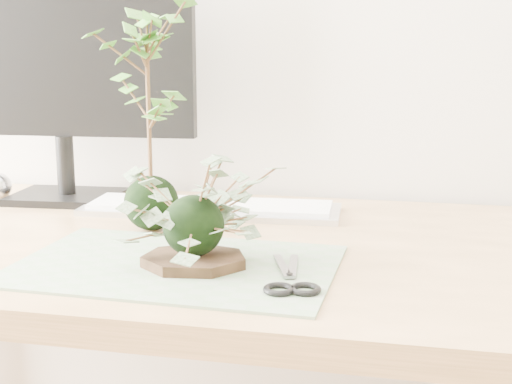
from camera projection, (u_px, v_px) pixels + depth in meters
desk at (233, 293)px, 1.15m from camera, size 1.60×0.70×0.74m
cutting_mat at (176, 265)px, 1.00m from camera, size 0.46×0.31×0.00m
stone_dish at (194, 261)px, 0.99m from camera, size 0.17×0.17×0.01m
ivy_kokedama at (193, 197)px, 0.97m from camera, size 0.27×0.27×0.17m
maple_kokedama at (147, 68)px, 1.14m from camera, size 0.21×0.21×0.38m
keyboard at (211, 208)px, 1.32m from camera, size 0.48×0.17×0.02m
monitor at (62, 64)px, 1.38m from camera, size 0.53×0.17×0.46m
scissors at (287, 284)px, 0.91m from camera, size 0.08×0.17×0.01m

